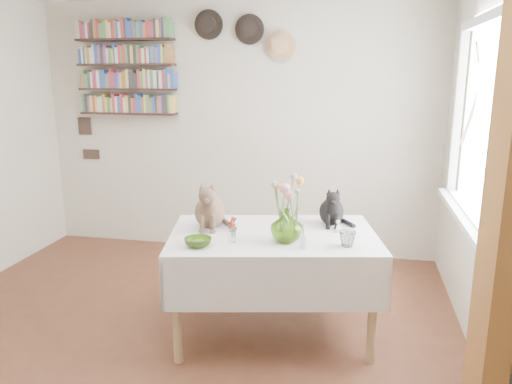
% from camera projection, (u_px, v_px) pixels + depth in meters
% --- Properties ---
extents(room, '(4.08, 4.58, 2.58)m').
position_uv_depth(room, '(142.00, 172.00, 2.85)').
color(room, brown).
rests_on(room, ground).
extents(window, '(0.12, 1.52, 1.32)m').
position_uv_depth(window, '(480.00, 138.00, 3.19)').
color(window, white).
rests_on(window, room).
extents(curtain, '(0.12, 0.38, 2.10)m').
position_uv_depth(curtain, '(504.00, 213.00, 2.39)').
color(curtain, brown).
rests_on(curtain, room).
extents(dining_table, '(1.54, 1.15, 0.74)m').
position_uv_depth(dining_table, '(273.00, 259.00, 3.42)').
color(dining_table, white).
rests_on(dining_table, room).
extents(tabby_cat, '(0.27, 0.32, 0.34)m').
position_uv_depth(tabby_cat, '(210.00, 203.00, 3.48)').
color(tabby_cat, brown).
rests_on(tabby_cat, dining_table).
extents(black_cat, '(0.22, 0.27, 0.29)m').
position_uv_depth(black_cat, '(332.00, 205.00, 3.55)').
color(black_cat, black).
rests_on(black_cat, dining_table).
extents(flower_vase, '(0.29, 0.29, 0.22)m').
position_uv_depth(flower_vase, '(287.00, 225.00, 3.19)').
color(flower_vase, '#79A92F').
rests_on(flower_vase, dining_table).
extents(green_bowl, '(0.20, 0.20, 0.05)m').
position_uv_depth(green_bowl, '(198.00, 242.00, 3.12)').
color(green_bowl, '#79A92F').
rests_on(green_bowl, dining_table).
extents(drinking_glass, '(0.14, 0.14, 0.10)m').
position_uv_depth(drinking_glass, '(347.00, 239.00, 3.11)').
color(drinking_glass, white).
rests_on(drinking_glass, dining_table).
extents(candlestick, '(0.04, 0.04, 0.16)m').
position_uv_depth(candlestick, '(303.00, 240.00, 3.08)').
color(candlestick, white).
rests_on(candlestick, dining_table).
extents(berry_jar, '(0.05, 0.05, 0.19)m').
position_uv_depth(berry_jar, '(232.00, 230.00, 3.18)').
color(berry_jar, white).
rests_on(berry_jar, dining_table).
extents(porcelain_figurine, '(0.05, 0.05, 0.09)m').
position_uv_depth(porcelain_figurine, '(338.00, 227.00, 3.39)').
color(porcelain_figurine, white).
rests_on(porcelain_figurine, dining_table).
extents(flower_bouquet, '(0.17, 0.13, 0.39)m').
position_uv_depth(flower_bouquet, '(288.00, 190.00, 3.15)').
color(flower_bouquet, '#4C7233').
rests_on(flower_bouquet, flower_vase).
extents(bookshelf_unit, '(1.00, 0.16, 0.91)m').
position_uv_depth(bookshelf_unit, '(126.00, 69.00, 4.98)').
color(bookshelf_unit, '#321C18').
rests_on(bookshelf_unit, room).
extents(wall_hats, '(0.98, 0.09, 0.48)m').
position_uv_depth(wall_hats, '(246.00, 33.00, 4.69)').
color(wall_hats, black).
rests_on(wall_hats, room).
extents(wall_art_plaques, '(0.21, 0.02, 0.44)m').
position_uv_depth(wall_art_plaques, '(87.00, 138.00, 5.32)').
color(wall_art_plaques, '#38281E').
rests_on(wall_art_plaques, room).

